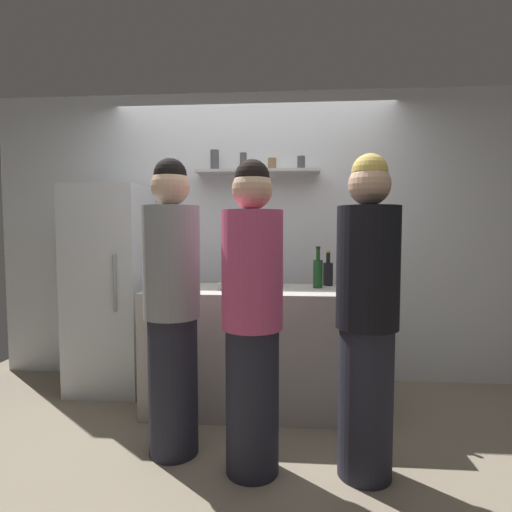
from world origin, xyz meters
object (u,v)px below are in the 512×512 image
Objects in this scene: wine_bottle_dark_glass at (328,273)px; baking_pan at (242,285)px; wine_bottle_amber_glass at (355,275)px; person_pink_top at (252,319)px; water_bottle_plastic at (171,273)px; person_grey_hoodie at (172,308)px; utensil_holder at (277,278)px; person_blonde at (367,318)px; wine_bottle_green_glass at (318,272)px; refrigerator at (110,288)px; wine_bottle_pale_glass at (159,274)px.

baking_pan is at bearing -161.75° from wine_bottle_dark_glass.
person_pink_top is (-0.69, -0.82, -0.16)m from wine_bottle_amber_glass.
person_grey_hoodie is (0.21, -0.71, -0.14)m from water_bottle_plastic.
utensil_holder is 1.10m from person_blonde.
utensil_holder is at bearing -168.09° from wine_bottle_dark_glass.
person_grey_hoodie reaches higher than baking_pan.
wine_bottle_green_glass is 0.18× the size of person_pink_top.
wine_bottle_green_glass is (-0.09, -0.14, 0.02)m from wine_bottle_dark_glass.
refrigerator is 1.21m from baking_pan.
refrigerator is at bearing 165.93° from baking_pan.
person_grey_hoodie reaches higher than water_bottle_plastic.
utensil_holder is at bearing 12.54° from person_blonde.
utensil_holder is 0.42m from wine_bottle_dark_glass.
utensil_holder is 0.33m from wine_bottle_green_glass.
refrigerator is at bearing 173.06° from wine_bottle_green_glass.
person_blonde is at bearing -32.58° from water_bottle_plastic.
person_pink_top is (1.32, -1.14, 0.01)m from refrigerator.
person_blonde is at bearing -94.16° from wine_bottle_amber_glass.
water_bottle_plastic is 0.14× the size of person_grey_hoodie.
wine_bottle_amber_glass is at bearing -20.12° from person_blonde.
refrigerator is 0.97× the size of person_grey_hoodie.
baking_pan is at bearing -14.07° from refrigerator.
baking_pan is (1.17, -0.29, 0.08)m from refrigerator.
wine_bottle_amber_glass is at bearing -54.83° from wine_bottle_dark_glass.
utensil_holder is at bearing -6.40° from refrigerator.
person_blonde is (0.52, -0.96, -0.10)m from utensil_holder.
wine_bottle_pale_glass is at bearing -41.98° from refrigerator.
wine_bottle_green_glass reaches higher than wine_bottle_dark_glass.
refrigerator reaches higher than water_bottle_plastic.
wine_bottle_green_glass is 1.03m from person_pink_top.
baking_pan is 0.19× the size of person_pink_top.
utensil_holder is at bearing -47.43° from person_grey_hoodie.
utensil_holder is 0.72× the size of wine_bottle_amber_glass.
refrigerator is 1.44m from utensil_holder.
refrigerator is 7.99× the size of utensil_holder.
wine_bottle_dark_glass is 0.93× the size of wine_bottle_amber_glass.
person_pink_top is 0.99× the size of person_blonde.
person_blonde is at bearing -46.77° from baking_pan.
person_grey_hoodie is (-0.93, -0.76, -0.14)m from wine_bottle_green_glass.
wine_bottle_amber_glass reaches higher than utensil_holder.
wine_bottle_dark_glass is at bearing -46.76° from person_pink_top.
wine_bottle_dark_glass is at bearing -59.13° from person_grey_hoodie.
utensil_holder is 1.02m from person_grey_hoodie.
wine_bottle_pale_glass reaches higher than wine_bottle_dark_glass.
wine_bottle_pale_glass is 0.27m from water_bottle_plastic.
wine_bottle_green_glass is 1.20m from wine_bottle_pale_glass.
person_pink_top is 0.63m from person_blonde.
water_bottle_plastic is 0.14× the size of person_blonde.
water_bottle_plastic is 1.60m from person_blonde.
utensil_holder is at bearing 164.75° from wine_bottle_amber_glass.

